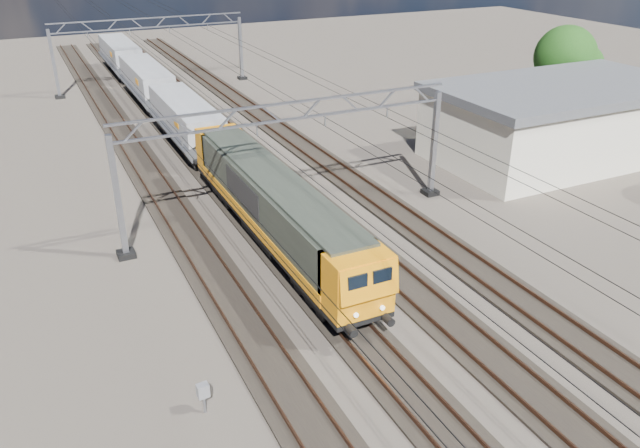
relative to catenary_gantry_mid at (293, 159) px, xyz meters
name	(u,v)px	position (x,y,z in m)	size (l,w,h in m)	color
ground	(324,252)	(0.00, -4.00, -3.91)	(160.00, 160.00, 0.00)	black
track_outer_west	(214,276)	(-6.00, -4.00, -3.83)	(2.60, 140.00, 0.30)	black
track_loco	(289,259)	(-2.00, -4.00, -3.83)	(2.60, 140.00, 0.30)	black
track_inner_east	(357,243)	(2.00, -4.00, -3.83)	(2.60, 140.00, 0.30)	black
track_outer_east	(419,229)	(6.00, -4.00, -3.83)	(2.60, 140.00, 0.30)	black
catenary_gantry_mid	(293,159)	(0.00, 0.00, 0.00)	(19.90, 0.90, 7.11)	gray
catenary_gantry_far	(152,50)	(0.00, 36.00, 0.00)	(19.90, 0.90, 7.11)	gray
overhead_wires	(265,108)	(0.00, 4.00, 1.84)	(12.03, 140.00, 0.53)	black
locomotive	(273,204)	(-2.00, -1.95, -1.58)	(2.76, 21.10, 3.62)	black
hopper_wagon_lead	(186,119)	(-2.00, 15.74, -1.67)	(3.38, 13.00, 3.25)	black
hopper_wagon_mid	(147,81)	(-2.00, 29.94, -1.67)	(3.38, 13.00, 3.25)	black
hopper_wagon_third	(120,55)	(-2.00, 44.14, -1.67)	(3.38, 13.00, 3.25)	black
trackside_cabinet	(203,391)	(-9.08, -12.91, -2.97)	(0.43, 0.34, 1.24)	gray
industrial_shed	(560,120)	(22.00, 2.00, -1.18)	(18.60, 10.60, 5.40)	silver
tree_far	(569,59)	(30.32, 9.79, 1.12)	(5.70, 5.30, 7.88)	#3A281A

